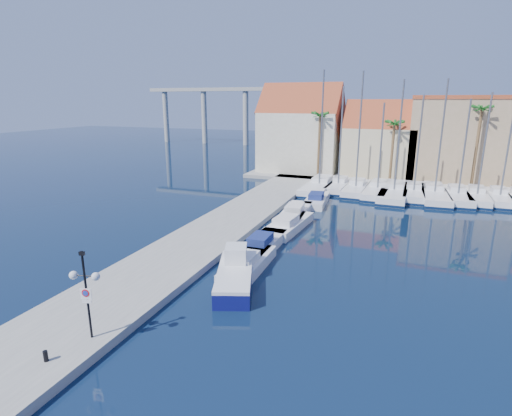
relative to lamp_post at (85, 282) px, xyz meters
The scene contains 28 objects.
ground 8.04m from the lamp_post, 16.54° to the left, with size 260.00×260.00×0.00m, color black.
quay_west 16.01m from the lamp_post, 97.32° to the left, with size 6.00×77.00×0.50m, color gray.
shore_north 52.98m from the lamp_post, 71.25° to the left, with size 54.00×16.00×0.50m, color gray.
lamp_post is the anchor object (origin of this frame).
bollard 3.42m from the lamp_post, 103.93° to the right, with size 0.20×0.20×0.50m, color black.
fishing_boat 9.64m from the lamp_post, 66.79° to the left, with size 4.14×6.66×2.21m.
motorboat_west_0 11.72m from the lamp_post, 71.57° to the left, with size 2.16×6.45×1.40m.
motorboat_west_1 15.48m from the lamp_post, 77.89° to the left, with size 2.09×6.45×1.40m.
motorboat_west_2 21.06m from the lamp_post, 80.10° to the left, with size 2.93×7.49×1.40m.
motorboat_west_3 25.06m from the lamp_post, 82.85° to the left, with size 2.80×7.26×1.40m.
motorboat_west_4 30.95m from the lamp_post, 82.67° to the left, with size 2.60×6.76×1.40m.
sailboat_0 38.18m from the lamp_post, 85.90° to the left, with size 3.33×11.67×14.92m.
sailboat_1 39.24m from the lamp_post, 82.66° to the left, with size 2.63×8.55×13.01m.
sailboat_2 38.75m from the lamp_post, 79.05° to the left, with size 2.69×9.17×14.70m.
sailboat_3 39.35m from the lamp_post, 75.25° to the left, with size 3.23×10.36×11.10m.
sailboat_4 39.66m from the lamp_post, 72.44° to the left, with size 3.52×11.97×13.65m.
sailboat_5 40.71m from the lamp_post, 69.64° to the left, with size 2.49×9.22×11.96m.
sailboat_6 41.68m from the lamp_post, 66.78° to the left, with size 3.58×11.15×13.70m.
sailboat_7 42.59m from the lamp_post, 63.59° to the left, with size 2.97×9.47×11.54m.
sailboat_8 43.99m from the lamp_post, 61.48° to the left, with size 2.63×9.00×12.21m.
sailboat_9 45.38m from the lamp_post, 59.04° to the left, with size 2.28×8.39×11.66m.
building_0 49.27m from the lamp_post, 93.50° to the left, with size 12.30×9.00×13.50m.
building_1 49.93m from the lamp_post, 79.61° to the left, with size 10.30×8.00×11.00m.
building_2 54.00m from the lamp_post, 68.23° to the left, with size 14.20×10.20×11.50m.
palm_0 44.46m from the lamp_post, 88.70° to the left, with size 2.60×2.60×10.15m.
palm_1 45.68m from the lamp_post, 75.99° to the left, with size 2.60×2.60×9.15m.
palm_2 49.27m from the lamp_post, 64.53° to the left, with size 2.60×2.60×11.15m.
viaduct 90.25m from the lamp_post, 110.88° to the left, with size 48.00×2.20×14.45m.
Camera 1 is at (6.32, -14.83, 11.42)m, focal length 28.00 mm.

